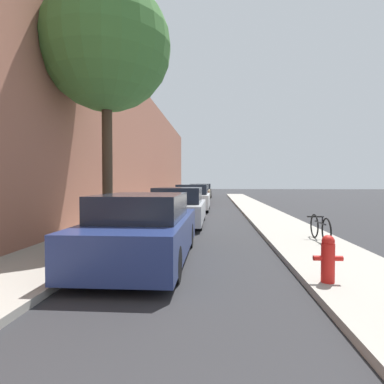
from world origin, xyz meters
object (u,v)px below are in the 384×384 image
(parked_car_grey, at_px, (203,191))
(street_tree_near, at_px, (106,47))
(bicycle, at_px, (320,228))
(parked_car_silver, at_px, (179,207))
(fire_hydrant, at_px, (328,258))
(parked_car_maroon, at_px, (195,195))
(parked_car_champagne, at_px, (200,193))
(parked_car_white, at_px, (192,198))
(parked_car_navy, at_px, (144,229))

(parked_car_grey, xyz_separation_m, street_tree_near, (-1.80, -25.46, 4.76))
(parked_car_grey, bearing_deg, bicycle, -81.25)
(parked_car_silver, bearing_deg, fire_hydrant, -67.02)
(parked_car_grey, relative_size, bicycle, 2.65)
(parked_car_maroon, distance_m, bicycle, 15.90)
(parked_car_maroon, bearing_deg, bicycle, -74.70)
(parked_car_champagne, bearing_deg, parked_car_maroon, -90.82)
(parked_car_grey, distance_m, fire_hydrant, 29.63)
(parked_car_white, relative_size, parked_car_grey, 0.93)
(parked_car_maroon, height_order, street_tree_near, street_tree_near)
(street_tree_near, relative_size, fire_hydrant, 9.90)
(bicycle, bearing_deg, parked_car_champagne, 100.91)
(street_tree_near, bearing_deg, fire_hydrant, -39.96)
(parked_car_navy, xyz_separation_m, parked_car_white, (0.17, 11.85, 0.05))
(parked_car_white, bearing_deg, fire_hydrant, -77.28)
(parked_car_navy, height_order, bicycle, parked_car_navy)
(bicycle, bearing_deg, parked_car_navy, -155.22)
(parked_car_white, height_order, parked_car_champagne, parked_car_white)
(parked_car_navy, height_order, parked_car_white, parked_car_white)
(parked_car_white, distance_m, parked_car_champagne, 10.58)
(fire_hydrant, bearing_deg, parked_car_champagne, 97.42)
(parked_car_navy, distance_m, parked_car_white, 11.85)
(street_tree_near, distance_m, bicycle, 7.66)
(parked_car_silver, relative_size, bicycle, 2.85)
(fire_hydrant, distance_m, bicycle, 3.69)
(parked_car_maroon, relative_size, street_tree_near, 0.65)
(parked_car_champagne, bearing_deg, street_tree_near, -94.76)
(parked_car_white, xyz_separation_m, bicycle, (4.03, -9.87, -0.26))
(street_tree_near, bearing_deg, parked_car_navy, -56.78)
(parked_car_grey, xyz_separation_m, bicycle, (3.99, -25.92, -0.24))
(parked_car_champagne, relative_size, street_tree_near, 0.57)
(parked_car_white, bearing_deg, parked_car_navy, -90.81)
(parked_car_silver, bearing_deg, street_tree_near, -116.52)
(bicycle, bearing_deg, parked_car_maroon, 104.81)
(fire_hydrant, relative_size, bicycle, 0.45)
(parked_car_maroon, bearing_deg, parked_car_silver, -89.61)
(fire_hydrant, bearing_deg, parked_car_white, 102.72)
(parked_car_white, relative_size, fire_hydrant, 5.47)
(fire_hydrant, xyz_separation_m, bicycle, (0.99, 3.56, -0.03))
(parked_car_navy, distance_m, parked_car_champagne, 22.43)
(parked_car_maroon, bearing_deg, parked_car_white, -88.21)
(parked_car_silver, bearing_deg, parked_car_grey, 89.67)
(parked_car_grey, height_order, fire_hydrant, parked_car_grey)
(parked_car_champagne, relative_size, bicycle, 2.52)
(parked_car_champagne, relative_size, parked_car_grey, 0.95)
(parked_car_white, height_order, street_tree_near, street_tree_near)
(parked_car_navy, xyz_separation_m, parked_car_silver, (0.07, 5.79, 0.01))
(parked_car_navy, height_order, fire_hydrant, parked_car_navy)
(parked_car_navy, height_order, parked_car_champagne, parked_car_champagne)
(parked_car_white, xyz_separation_m, street_tree_near, (-1.76, -9.41, 4.74))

